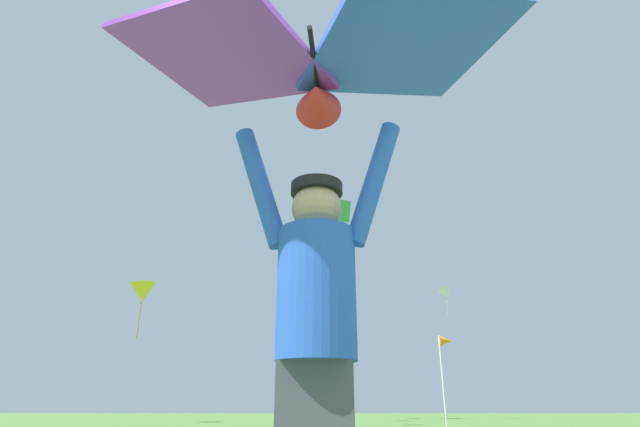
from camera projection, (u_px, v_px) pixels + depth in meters
kite_flyer_person at (316, 332)px, 2.01m from camera, size 0.81×0.36×1.92m
held_stunt_kite at (315, 62)px, 2.41m from camera, size 2.07×1.15×0.43m
distant_kite_white_low_left at (446, 294)px, 31.14m from camera, size 1.17×1.17×1.90m
distant_kite_purple_high_right at (320, 239)px, 14.64m from camera, size 0.64×0.62×0.21m
distant_kite_green_high_left at (341, 211)px, 30.57m from camera, size 1.27×1.48×1.58m
distant_kite_black_mid_right at (335, 278)px, 19.37m from camera, size 0.53×0.50×0.75m
distant_kite_black_low_right at (196, 33)px, 26.56m from camera, size 1.06×1.11×1.73m
distant_kite_teal_overhead_distant at (328, 257)px, 30.45m from camera, size 1.09×0.88×1.21m
distant_kite_yellow_far_center at (143, 292)px, 23.21m from camera, size 1.55×1.54×2.69m
marker_flag at (445, 349)px, 10.61m from camera, size 0.30×0.24×2.13m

